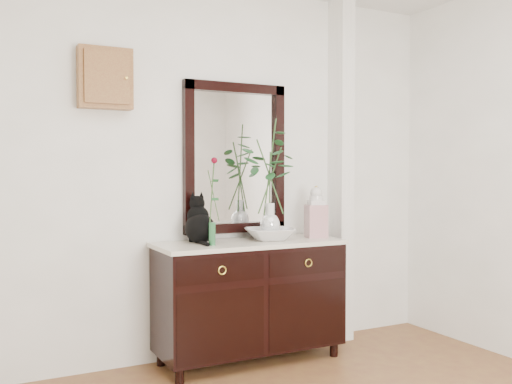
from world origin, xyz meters
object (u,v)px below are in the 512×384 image
ginger_jar (316,211)px  lotus_bowl (270,234)px  sideboard (250,294)px  cat (200,219)px

ginger_jar → lotus_bowl: bearing=178.3°
sideboard → lotus_bowl: size_ratio=3.82×
sideboard → lotus_bowl: 0.45m
cat → sideboard: bearing=-10.1°
cat → ginger_jar: 0.89m
sideboard → cat: cat is taller
lotus_bowl → ginger_jar: size_ratio=0.90×
lotus_bowl → ginger_jar: ginger_jar is taller
lotus_bowl → ginger_jar: bearing=-1.7°
sideboard → lotus_bowl: bearing=-0.5°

